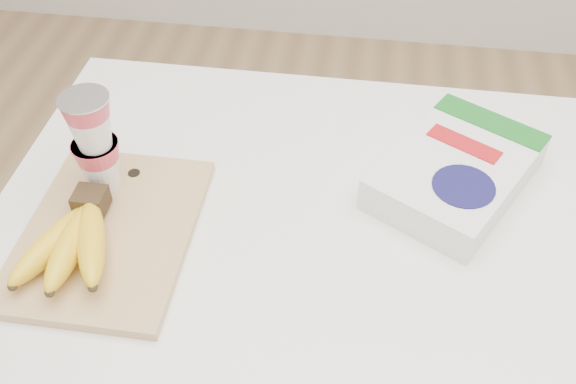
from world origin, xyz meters
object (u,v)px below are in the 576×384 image
object	(u,v)px
cutting_board	(109,232)
yogurt_stack	(94,141)
table	(338,365)
cereal_box	(456,172)
bananas	(73,240)

from	to	relation	value
cutting_board	yogurt_stack	distance (m)	0.14
table	cereal_box	size ratio (longest dim) A/B	3.37
table	cereal_box	distance (m)	0.50
table	bananas	distance (m)	0.64
yogurt_stack	cutting_board	bearing A→B (deg)	-68.56
table	yogurt_stack	distance (m)	0.68
yogurt_stack	bananas	bearing A→B (deg)	-87.67
cutting_board	cereal_box	xyz separation A→B (m)	(0.53, 0.19, 0.02)
cereal_box	table	bearing A→B (deg)	-116.59
bananas	cutting_board	bearing A→B (deg)	59.20
bananas	table	bearing A→B (deg)	18.78
table	cutting_board	distance (m)	0.58
cutting_board	bananas	bearing A→B (deg)	-120.82
table	cutting_board	size ratio (longest dim) A/B	3.38
cutting_board	bananas	world-z (taller)	bananas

